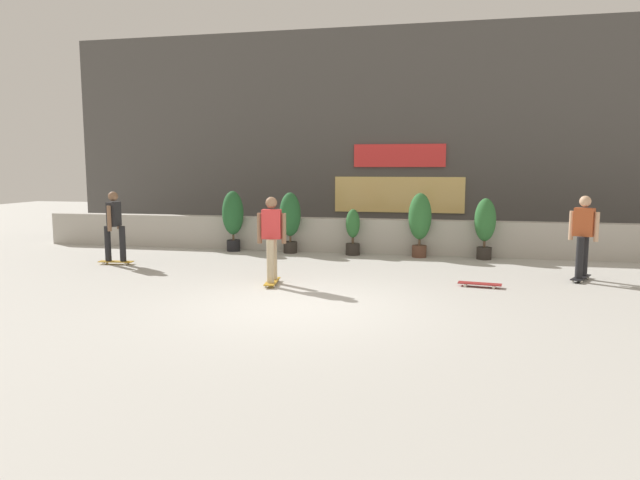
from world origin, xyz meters
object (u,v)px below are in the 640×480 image
object	(u,v)px
potted_plant_1	(290,218)
skater_mid_plaza	(272,236)
skater_foreground	(583,234)
potted_plant_3	(420,220)
potted_plant_4	(485,224)
skater_far_left	(114,224)
potted_plant_2	(353,231)
skateboard_near_camera	(480,284)
potted_plant_0	(233,216)

from	to	relation	value
potted_plant_1	skater_mid_plaza	size ratio (longest dim) A/B	0.94
potted_plant_1	skater_foreground	size ratio (longest dim) A/B	0.94
skater_foreground	skater_mid_plaza	bearing A→B (deg)	-163.99
skater_foreground	potted_plant_3	bearing A→B (deg)	144.75
potted_plant_4	skater_foreground	size ratio (longest dim) A/B	0.88
potted_plant_3	skater_far_left	bearing A→B (deg)	-159.41
potted_plant_2	skater_far_left	world-z (taller)	skater_far_left
potted_plant_3	skateboard_near_camera	size ratio (longest dim) A/B	1.97
potted_plant_3	potted_plant_0	bearing A→B (deg)	180.00
potted_plant_3	skater_mid_plaza	xyz separation A→B (m)	(-2.63, -4.02, -0.01)
potted_plant_3	skater_mid_plaza	bearing A→B (deg)	-123.14
skater_mid_plaza	skater_foreground	bearing A→B (deg)	16.01
potted_plant_0	potted_plant_3	world-z (taller)	potted_plant_0
potted_plant_1	skater_far_left	bearing A→B (deg)	-143.68
potted_plant_2	skater_far_left	xyz separation A→B (m)	(-5.18, -2.58, 0.32)
potted_plant_0	potted_plant_4	bearing A→B (deg)	0.00
potted_plant_4	potted_plant_3	bearing A→B (deg)	180.00
potted_plant_0	skateboard_near_camera	xyz separation A→B (m)	(6.22, -3.40, -0.89)
skater_far_left	skateboard_near_camera	xyz separation A→B (m)	(8.15, -0.82, -0.88)
potted_plant_2	potted_plant_3	size ratio (longest dim) A/B	0.73
skater_mid_plaza	potted_plant_1	bearing A→B (deg)	100.30
potted_plant_4	skater_mid_plaza	size ratio (longest dim) A/B	0.88
skater_foreground	skateboard_near_camera	distance (m)	2.45
skateboard_near_camera	potted_plant_3	bearing A→B (deg)	110.58
skater_mid_plaza	skateboard_near_camera	bearing A→B (deg)	9.11
potted_plant_1	skateboard_near_camera	bearing A→B (deg)	-36.25
potted_plant_4	skater_mid_plaza	xyz separation A→B (m)	(-4.20, -4.02, 0.07)
potted_plant_3	skater_foreground	distance (m)	4.03
potted_plant_0	potted_plant_1	bearing A→B (deg)	0.00
potted_plant_1	skater_far_left	size ratio (longest dim) A/B	0.94
potted_plant_1	skater_far_left	xyz separation A→B (m)	(-3.51, -2.58, 0.00)
potted_plant_3	skater_mid_plaza	distance (m)	4.81
potted_plant_1	potted_plant_4	world-z (taller)	potted_plant_1
potted_plant_0	skater_foreground	distance (m)	8.56
potted_plant_4	skateboard_near_camera	bearing A→B (deg)	-94.98
skater_far_left	potted_plant_0	bearing A→B (deg)	53.33
potted_plant_1	potted_plant_3	xyz separation A→B (m)	(3.36, 0.00, 0.01)
skater_mid_plaza	potted_plant_0	bearing A→B (deg)	119.96
potted_plant_3	skateboard_near_camera	world-z (taller)	potted_plant_3
potted_plant_3	skateboard_near_camera	bearing A→B (deg)	-69.42
potted_plant_2	potted_plant_0	bearing A→B (deg)	-180.00
potted_plant_1	skateboard_near_camera	size ratio (longest dim) A/B	1.94
potted_plant_0	skater_far_left	size ratio (longest dim) A/B	0.95
potted_plant_4	skateboard_near_camera	size ratio (longest dim) A/B	1.83
potted_plant_0	skateboard_near_camera	world-z (taller)	potted_plant_0
potted_plant_1	potted_plant_3	bearing A→B (deg)	0.00
skater_foreground	skateboard_near_camera	world-z (taller)	skater_foreground
potted_plant_2	skateboard_near_camera	bearing A→B (deg)	-48.86
potted_plant_2	skateboard_near_camera	world-z (taller)	potted_plant_2
potted_plant_0	skater_foreground	world-z (taller)	skater_foreground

